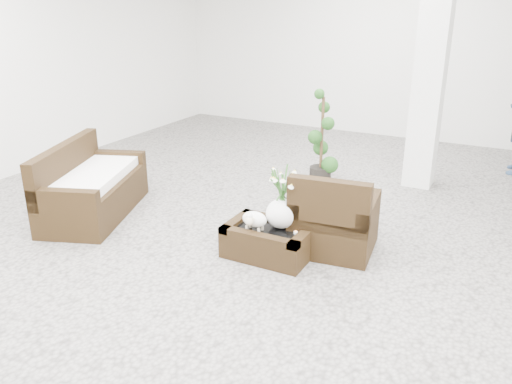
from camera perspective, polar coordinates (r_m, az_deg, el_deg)
The scene contains 9 objects.
ground at distance 5.99m, azimuth 0.45°, elevation -5.26°, with size 11.00×11.00×0.00m, color gray.
column at distance 7.75m, azimuth 18.67°, elevation 13.12°, with size 0.40×0.40×3.50m, color white.
coffee_table at distance 5.59m, azimuth 1.42°, elevation -5.51°, with size 0.90×0.60×0.31m, color #31200E.
sheep_figurine at distance 5.45m, azimuth -0.16°, elevation -3.18°, with size 0.28×0.23×0.21m, color white.
planter_narcissus at distance 5.41m, azimuth 2.89°, elevation -0.00°, with size 0.44×0.44×0.80m, color white, non-canonical shape.
tealight at distance 5.42m, azimuth 4.38°, elevation -4.43°, with size 0.04×0.04×0.03m, color white.
armchair at distance 5.69m, azimuth 8.68°, elevation -1.96°, with size 0.85×0.82×0.91m, color #31200E.
loveseat at distance 6.85m, azimuth -17.45°, elevation 1.23°, with size 1.71×0.82×0.91m, color #31200E.
topiary at distance 7.77m, azimuth 7.24°, elevation 6.01°, with size 0.36×0.36×1.36m, color #1A4115, non-canonical shape.
Camera 1 is at (2.48, -4.79, 2.60)m, focal length 36.46 mm.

